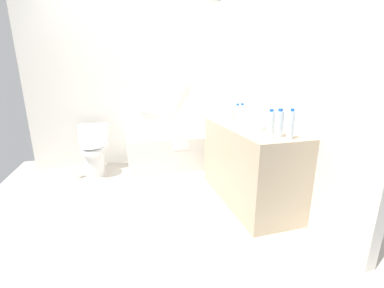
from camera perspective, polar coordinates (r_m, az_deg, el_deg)
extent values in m
plane|color=beige|center=(2.96, -9.30, -12.21)|extent=(3.69, 3.69, 0.00)
cube|color=silver|center=(4.01, -12.62, 13.23)|extent=(3.06, 0.10, 2.46)
cube|color=silver|center=(3.09, 16.51, 12.37)|extent=(0.10, 3.09, 2.46)
cube|color=silver|center=(3.86, -3.60, -1.34)|extent=(1.47, 0.69, 0.50)
cube|color=white|center=(3.80, -3.65, 1.67)|extent=(1.20, 0.50, 0.09)
cylinder|color=silver|center=(3.94, 4.47, 3.35)|extent=(0.09, 0.03, 0.03)
cylinder|color=silver|center=(4.03, -3.68, 10.89)|extent=(0.32, 0.03, 0.55)
cylinder|color=silver|center=(3.97, -10.50, 8.11)|extent=(0.27, 0.03, 0.03)
cube|color=white|center=(3.49, -2.56, 0.23)|extent=(0.22, 0.03, 0.20)
cylinder|color=white|center=(3.74, -21.43, -4.01)|extent=(0.26, 0.26, 0.37)
ellipsoid|color=white|center=(3.64, -21.81, -1.51)|extent=(0.33, 0.39, 0.12)
ellipsoid|color=white|center=(3.62, -21.93, -0.41)|extent=(0.31, 0.37, 0.02)
cube|color=white|center=(3.83, -21.56, 1.82)|extent=(0.40, 0.19, 0.32)
cylinder|color=#A7A7AC|center=(3.79, -21.81, 4.28)|extent=(0.03, 0.03, 0.01)
cube|color=tan|center=(2.81, 12.84, -4.53)|extent=(0.57, 1.32, 0.84)
cylinder|color=white|center=(2.64, 13.34, 4.14)|extent=(0.35, 0.35, 0.05)
cylinder|color=#BCBCC1|center=(2.75, 17.34, 4.59)|extent=(0.02, 0.02, 0.07)
cylinder|color=#BCBCC1|center=(2.71, 16.46, 5.30)|extent=(0.11, 0.02, 0.02)
cylinder|color=#BCBCC1|center=(2.70, 18.00, 3.96)|extent=(0.03, 0.03, 0.04)
cylinder|color=#BCBCC1|center=(2.80, 16.64, 4.46)|extent=(0.03, 0.03, 0.04)
cylinder|color=silver|center=(3.05, 10.36, 7.06)|extent=(0.07, 0.07, 0.18)
cylinder|color=blue|center=(3.04, 10.45, 8.91)|extent=(0.04, 0.04, 0.02)
cylinder|color=silver|center=(2.29, 19.37, 4.32)|extent=(0.07, 0.07, 0.23)
cylinder|color=blue|center=(2.28, 19.65, 7.38)|extent=(0.04, 0.04, 0.02)
cylinder|color=silver|center=(2.24, 21.71, 3.99)|extent=(0.06, 0.06, 0.24)
cylinder|color=blue|center=(2.22, 22.05, 7.26)|extent=(0.03, 0.03, 0.02)
cylinder|color=silver|center=(2.38, 17.57, 4.65)|extent=(0.07, 0.07, 0.21)
cylinder|color=blue|center=(2.37, 17.79, 7.38)|extent=(0.04, 0.04, 0.02)
cylinder|color=silver|center=(2.47, 17.75, 4.61)|extent=(0.07, 0.07, 0.17)
cylinder|color=blue|center=(2.46, 17.94, 6.86)|extent=(0.04, 0.04, 0.02)
cylinder|color=silver|center=(2.92, 11.36, 6.83)|extent=(0.06, 0.06, 0.20)
cylinder|color=blue|center=(2.91, 11.47, 8.94)|extent=(0.03, 0.03, 0.02)
cylinder|color=white|center=(2.85, 11.49, 5.47)|extent=(0.06, 0.06, 0.08)
cylinder|color=white|center=(2.86, 13.22, 5.59)|extent=(0.06, 0.06, 0.10)
cylinder|color=white|center=(3.12, 9.10, 6.63)|extent=(0.06, 0.06, 0.10)
cylinder|color=white|center=(3.77, -25.01, -6.17)|extent=(0.11, 0.11, 0.13)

